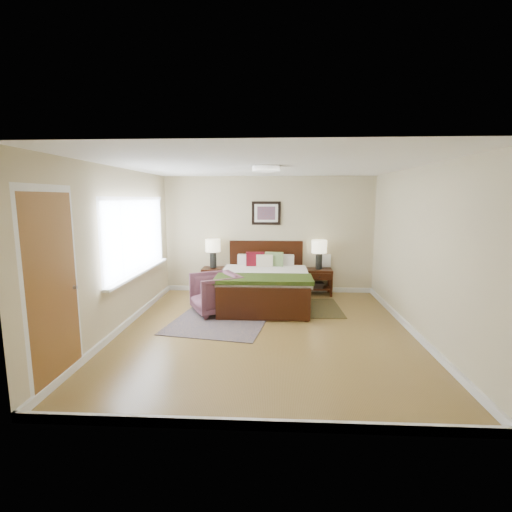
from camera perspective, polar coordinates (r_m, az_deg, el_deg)
name	(u,v)px	position (r m, az deg, el deg)	size (l,w,h in m)	color
floor	(265,331)	(5.86, 1.44, -11.45)	(5.00, 5.00, 0.00)	brown
back_wall	(269,235)	(8.03, 1.97, 3.27)	(4.50, 0.04, 2.50)	#C2B68C
front_wall	(258,294)	(3.10, 0.24, -5.82)	(4.50, 0.04, 2.50)	#C2B68C
left_wall	(119,250)	(6.04, -20.37, 0.85)	(0.04, 5.00, 2.50)	#C2B68C
right_wall	(419,252)	(5.93, 23.77, 0.52)	(0.04, 5.00, 2.50)	#C2B68C
ceiling	(266,166)	(5.51, 1.54, 13.71)	(4.50, 5.00, 0.02)	white
window	(138,237)	(6.65, -17.63, 2.78)	(0.11, 2.72, 1.32)	silver
door	(53,289)	(4.53, -28.76, -4.51)	(0.06, 1.00, 2.18)	silver
ceil_fixture	(266,168)	(5.51, 1.54, 13.35)	(0.44, 0.44, 0.08)	white
bed	(265,278)	(7.15, 1.34, -3.43)	(1.70, 2.05, 1.11)	black
wall_art	(266,213)	(7.97, 1.58, 6.61)	(0.62, 0.05, 0.50)	black
nightstand_left	(213,273)	(8.01, -6.59, -2.69)	(0.47, 0.42, 0.56)	black
nightstand_right	(318,279)	(7.98, 9.59, -3.46)	(0.55, 0.42, 0.55)	black
lamp_left	(213,248)	(7.94, -6.64, 1.18)	(0.32, 0.32, 0.61)	black
lamp_right	(319,249)	(7.89, 9.70, 1.01)	(0.32, 0.32, 0.61)	black
armchair	(216,293)	(6.67, -6.23, -5.73)	(0.77, 0.79, 0.72)	brown
rug_persian	(224,316)	(6.53, -4.91, -9.26)	(1.52, 2.14, 0.01)	#0B1838
rug_navy	(317,308)	(7.09, 9.44, -7.87)	(0.83, 1.24, 0.01)	black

